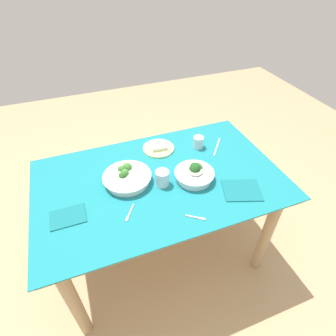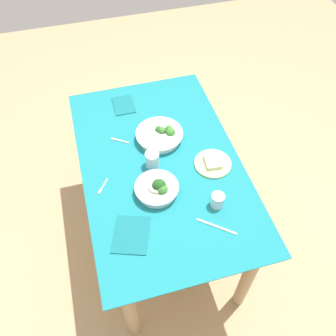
{
  "view_description": "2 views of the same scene",
  "coord_description": "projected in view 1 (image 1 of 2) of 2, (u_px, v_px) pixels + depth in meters",
  "views": [
    {
      "loc": [
        -0.36,
        -1.08,
        1.82
      ],
      "look_at": [
        0.07,
        0.06,
        0.78
      ],
      "focal_mm": 28.83,
      "sensor_mm": 36.0,
      "label": 1
    },
    {
      "loc": [
        1.22,
        -0.3,
        2.29
      ],
      "look_at": [
        0.06,
        0.03,
        0.78
      ],
      "focal_mm": 38.31,
      "sensor_mm": 36.0,
      "label": 2
    }
  ],
  "objects": [
    {
      "name": "ground_plane",
      "position": [
        162.0,
        252.0,
        2.05
      ],
      "size": [
        6.0,
        6.0,
        0.0
      ],
      "primitive_type": "plane",
      "color": "tan"
    },
    {
      "name": "dining_table",
      "position": [
        160.0,
        194.0,
        1.63
      ],
      "size": [
        1.41,
        0.87,
        0.76
      ],
      "color": "#197A84",
      "rests_on": "ground_plane"
    },
    {
      "name": "broccoli_bowl_far",
      "position": [
        127.0,
        177.0,
        1.52
      ],
      "size": [
        0.27,
        0.27,
        0.08
      ],
      "color": "white",
      "rests_on": "dining_table"
    },
    {
      "name": "broccoli_bowl_near",
      "position": [
        195.0,
        173.0,
        1.53
      ],
      "size": [
        0.23,
        0.23,
        0.1
      ],
      "color": "white",
      "rests_on": "dining_table"
    },
    {
      "name": "bread_side_plate",
      "position": [
        158.0,
        148.0,
        1.76
      ],
      "size": [
        0.2,
        0.2,
        0.04
      ],
      "color": "#B7D684",
      "rests_on": "dining_table"
    },
    {
      "name": "water_glass_center",
      "position": [
        162.0,
        178.0,
        1.49
      ],
      "size": [
        0.08,
        0.08,
        0.09
      ],
      "primitive_type": "cylinder",
      "color": "silver",
      "rests_on": "dining_table"
    },
    {
      "name": "water_glass_side",
      "position": [
        198.0,
        142.0,
        1.76
      ],
      "size": [
        0.07,
        0.07,
        0.08
      ],
      "primitive_type": "cylinder",
      "color": "silver",
      "rests_on": "dining_table"
    },
    {
      "name": "fork_by_far_bowl",
      "position": [
        130.0,
        213.0,
        1.36
      ],
      "size": [
        0.07,
        0.1,
        0.0
      ],
      "rotation": [
        0.0,
        0.0,
        4.11
      ],
      "color": "#B7B7BC",
      "rests_on": "dining_table"
    },
    {
      "name": "fork_by_near_bowl",
      "position": [
        197.0,
        218.0,
        1.34
      ],
      "size": [
        0.09,
        0.07,
        0.0
      ],
      "rotation": [
        0.0,
        0.0,
        5.66
      ],
      "color": "#B7B7BC",
      "rests_on": "dining_table"
    },
    {
      "name": "table_knife_left",
      "position": [
        217.0,
        147.0,
        1.79
      ],
      "size": [
        0.14,
        0.16,
        0.0
      ],
      "primitive_type": "cube",
      "rotation": [
        0.0,
        0.0,
        4.03
      ],
      "color": "#B7B7BC",
      "rests_on": "dining_table"
    },
    {
      "name": "napkin_folded_upper",
      "position": [
        242.0,
        190.0,
        1.48
      ],
      "size": [
        0.25,
        0.22,
        0.01
      ],
      "primitive_type": "cube",
      "rotation": [
        0.0,
        0.0,
        -0.34
      ],
      "color": "#156870",
      "rests_on": "dining_table"
    },
    {
      "name": "napkin_folded_lower",
      "position": [
        68.0,
        217.0,
        1.34
      ],
      "size": [
        0.17,
        0.13,
        0.01
      ],
      "primitive_type": "cube",
      "rotation": [
        0.0,
        0.0,
        -0.01
      ],
      "color": "#156870",
      "rests_on": "dining_table"
    }
  ]
}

